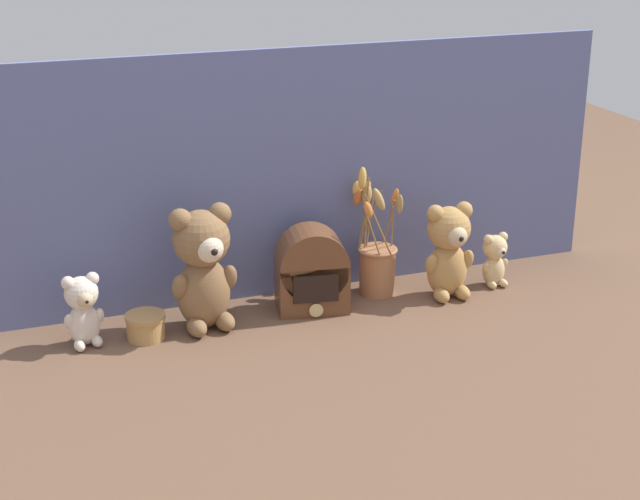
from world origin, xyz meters
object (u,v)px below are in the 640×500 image
(teddy_bear_medium, at_px, (449,249))
(flower_vase, at_px, (376,257))
(teddy_bear_tiny, at_px, (495,259))
(vintage_radio, at_px, (312,272))
(decorative_tin_tall, at_px, (146,326))
(teddy_bear_small, at_px, (83,309))
(teddy_bear_large, at_px, (203,266))

(teddy_bear_medium, distance_m, flower_vase, 0.18)
(teddy_bear_tiny, xyz_separation_m, vintage_radio, (-0.49, 0.02, 0.02))
(decorative_tin_tall, bearing_deg, flower_vase, 6.07)
(teddy_bear_small, bearing_deg, decorative_tin_tall, -5.44)
(flower_vase, xyz_separation_m, vintage_radio, (-0.19, -0.04, 0.00))
(decorative_tin_tall, bearing_deg, teddy_bear_large, 3.83)
(teddy_bear_tiny, bearing_deg, teddy_bear_small, 179.51)
(teddy_bear_medium, distance_m, decorative_tin_tall, 0.76)
(teddy_bear_large, height_order, teddy_bear_medium, teddy_bear_large)
(teddy_bear_medium, height_order, flower_vase, flower_vase)
(teddy_bear_large, height_order, vintage_radio, teddy_bear_large)
(teddy_bear_small, distance_m, vintage_radio, 0.55)
(teddy_bear_small, xyz_separation_m, flower_vase, (0.73, 0.05, 0.01))
(teddy_bear_small, bearing_deg, vintage_radio, 1.24)
(teddy_bear_large, xyz_separation_m, vintage_radio, (0.27, 0.02, -0.06))
(flower_vase, bearing_deg, decorative_tin_tall, -173.93)
(vintage_radio, bearing_deg, teddy_bear_small, -178.76)
(teddy_bear_small, distance_m, flower_vase, 0.73)
(teddy_bear_large, bearing_deg, vintage_radio, 3.20)
(vintage_radio, relative_size, decorative_tin_tall, 2.25)
(flower_vase, distance_m, vintage_radio, 0.19)
(flower_vase, bearing_deg, teddy_bear_tiny, -11.02)
(teddy_bear_medium, relative_size, teddy_bear_tiny, 1.72)
(flower_vase, bearing_deg, vintage_radio, -168.14)
(teddy_bear_large, distance_m, teddy_bear_small, 0.28)
(teddy_bear_tiny, height_order, vintage_radio, vintage_radio)
(teddy_bear_medium, bearing_deg, teddy_bear_tiny, 9.38)
(teddy_bear_tiny, xyz_separation_m, flower_vase, (-0.31, 0.06, 0.02))
(teddy_bear_large, relative_size, flower_vase, 0.91)
(teddy_bear_tiny, bearing_deg, flower_vase, 168.98)
(teddy_bear_medium, height_order, teddy_bear_tiny, teddy_bear_medium)
(teddy_bear_large, xyz_separation_m, flower_vase, (0.45, 0.05, -0.06))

